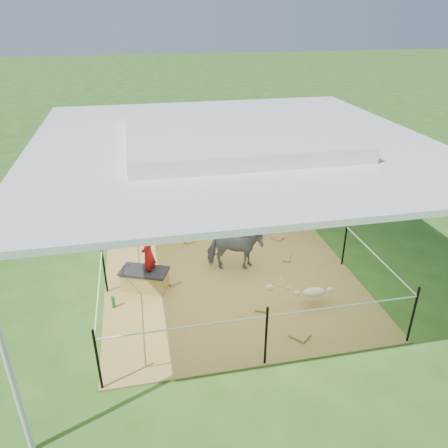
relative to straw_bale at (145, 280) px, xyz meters
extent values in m
plane|color=#2D5919|center=(1.58, 0.05, -0.20)|extent=(90.00, 90.00, 0.00)
cube|color=brown|center=(1.58, 0.05, -0.19)|extent=(4.60, 4.60, 0.03)
cylinder|color=silver|center=(-1.42, 3.05, 1.10)|extent=(0.07, 0.07, 2.60)
cylinder|color=silver|center=(4.58, 3.05, 1.10)|extent=(0.07, 0.07, 2.60)
cylinder|color=silver|center=(-1.42, -2.95, 1.10)|extent=(0.07, 0.07, 2.60)
cube|color=white|center=(1.58, 0.05, 2.44)|extent=(6.30, 6.30, 0.08)
cube|color=white|center=(1.58, 0.05, 2.59)|extent=(3.30, 3.30, 0.22)
cylinder|color=black|center=(-0.67, 2.30, 0.30)|extent=(0.04, 0.04, 1.00)
cylinder|color=black|center=(1.58, 2.30, 0.30)|extent=(0.04, 0.04, 1.00)
cylinder|color=black|center=(3.83, 2.30, 0.30)|extent=(0.04, 0.04, 1.00)
cylinder|color=black|center=(-0.67, 0.05, 0.30)|extent=(0.04, 0.04, 1.00)
cylinder|color=black|center=(3.83, 0.05, 0.30)|extent=(0.04, 0.04, 1.00)
cylinder|color=black|center=(-0.67, -2.20, 0.30)|extent=(0.04, 0.04, 1.00)
cylinder|color=black|center=(1.58, -2.20, 0.30)|extent=(0.04, 0.04, 1.00)
cylinder|color=black|center=(3.83, -2.20, 0.30)|extent=(0.04, 0.04, 1.00)
cylinder|color=white|center=(1.58, 2.30, 0.65)|extent=(4.50, 0.02, 0.02)
cylinder|color=white|center=(1.58, -2.20, 0.65)|extent=(4.50, 0.02, 0.02)
cylinder|color=white|center=(3.83, 0.05, 0.65)|extent=(0.02, 4.50, 0.02)
cylinder|color=white|center=(-0.67, 0.05, 0.65)|extent=(0.02, 4.50, 0.02)
cube|color=olive|center=(0.00, 0.00, 0.00)|extent=(0.87, 0.66, 0.35)
cube|color=black|center=(0.00, 0.00, 0.19)|extent=(0.93, 0.72, 0.04)
imported|color=#A91013|center=(0.10, 0.00, 0.64)|extent=(0.34, 0.40, 0.93)
cylinder|color=#176A23|center=(-0.55, -0.45, -0.06)|extent=(0.08, 0.08, 0.22)
imported|color=#545359|center=(1.71, 0.31, 0.27)|extent=(1.11, 0.66, 0.88)
cylinder|color=pink|center=(1.71, 0.31, 0.77)|extent=(0.27, 0.27, 0.13)
cylinder|color=#1758B1|center=(5.46, 6.63, 0.21)|extent=(0.54, 0.54, 0.82)
cube|color=brown|center=(2.89, 8.85, 0.19)|extent=(2.09, 1.66, 0.79)
cube|color=#55371D|center=(6.26, 8.86, 0.20)|extent=(2.36, 2.09, 0.81)
imported|color=teal|center=(3.38, 7.09, 0.34)|extent=(0.55, 0.44, 1.08)
camera|label=1|loc=(0.06, -6.67, 4.36)|focal=35.00mm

